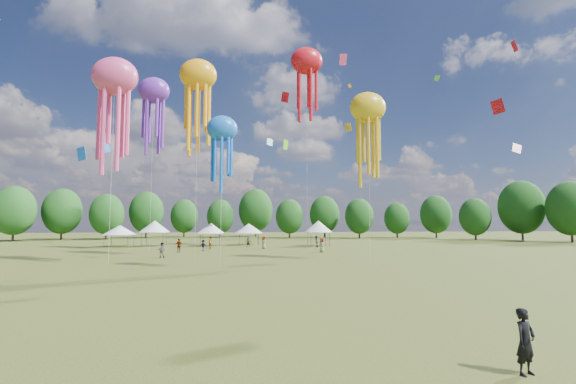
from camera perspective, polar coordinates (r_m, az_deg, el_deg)
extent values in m
plane|color=#384416|center=(11.44, -11.59, -24.67)|extent=(300.00, 300.00, 0.00)
imported|color=black|center=(12.53, 31.53, -18.22)|extent=(0.73, 0.60, 1.70)
imported|color=gray|center=(46.10, -18.08, -8.13)|extent=(0.90, 0.73, 1.73)
imported|color=gray|center=(59.05, -3.58, -7.42)|extent=(0.91, 1.08, 1.89)
imported|color=gray|center=(62.55, 4.15, -7.29)|extent=(1.03, 1.10, 1.81)
imported|color=gray|center=(55.65, -12.37, -7.69)|extent=(1.14, 0.94, 1.54)
imported|color=gray|center=(54.02, -15.76, -7.58)|extent=(1.13, 0.68, 1.80)
imported|color=gray|center=(63.60, -5.87, -7.35)|extent=(1.50, 0.69, 1.56)
imported|color=gray|center=(59.05, -11.39, -7.34)|extent=(0.51, 0.73, 1.89)
imported|color=gray|center=(52.18, 4.99, -7.81)|extent=(1.07, 1.06, 1.87)
cylinder|color=#47474C|center=(69.12, -25.43, -6.59)|extent=(0.08, 0.08, 1.85)
cylinder|color=#47474C|center=(72.58, -24.51, -6.50)|extent=(0.08, 0.08, 1.85)
cylinder|color=#47474C|center=(68.06, -22.50, -6.72)|extent=(0.08, 0.08, 1.85)
cylinder|color=#47474C|center=(71.57, -21.72, -6.62)|extent=(0.08, 0.08, 1.85)
cube|color=white|center=(70.27, -23.52, -5.81)|extent=(4.04, 4.04, 0.10)
cone|color=white|center=(70.25, -23.49, -5.13)|extent=(5.26, 5.26, 1.58)
cylinder|color=#47474C|center=(67.70, -20.76, -6.61)|extent=(0.08, 0.08, 2.26)
cylinder|color=#47474C|center=(70.99, -20.10, -6.52)|extent=(0.08, 0.08, 2.26)
cylinder|color=#47474C|center=(66.97, -17.92, -6.71)|extent=(0.08, 0.08, 2.26)
cylinder|color=#47474C|center=(70.30, -17.40, -6.61)|extent=(0.08, 0.08, 2.26)
cube|color=white|center=(68.93, -19.02, -5.64)|extent=(3.79, 3.79, 0.10)
cone|color=white|center=(68.92, -19.00, -4.79)|extent=(4.93, 4.93, 1.93)
cylinder|color=#47474C|center=(66.15, -12.76, -6.94)|extent=(0.08, 0.08, 2.04)
cylinder|color=#47474C|center=(69.29, -12.49, -6.83)|extent=(0.08, 0.08, 2.04)
cylinder|color=#47474C|center=(65.91, -10.01, -6.99)|extent=(0.08, 0.08, 2.04)
cylinder|color=#47474C|center=(69.06, -9.87, -6.88)|extent=(0.08, 0.08, 2.04)
cube|color=white|center=(67.55, -11.27, -6.01)|extent=(3.56, 3.56, 0.10)
cone|color=white|center=(67.53, -11.26, -5.22)|extent=(4.63, 4.63, 1.75)
cylinder|color=#47474C|center=(67.83, -7.19, -6.98)|extent=(0.08, 0.08, 1.98)
cylinder|color=#47474C|center=(71.19, -7.18, -6.86)|extent=(0.08, 0.08, 1.98)
cylinder|color=#47474C|center=(67.90, -4.34, -7.00)|extent=(0.08, 0.08, 1.98)
cylinder|color=#47474C|center=(71.25, -4.46, -6.88)|extent=(0.08, 0.08, 1.98)
cube|color=white|center=(69.49, -5.79, -6.07)|extent=(3.76, 3.76, 0.10)
cone|color=white|center=(69.47, -5.78, -5.33)|extent=(4.88, 4.88, 1.70)
cylinder|color=#47474C|center=(64.01, 3.38, -7.03)|extent=(0.08, 0.08, 2.25)
cylinder|color=#47474C|center=(67.13, 2.89, -6.92)|extent=(0.08, 0.08, 2.25)
cylinder|color=#47474C|center=(64.65, 6.16, -6.99)|extent=(0.08, 0.08, 2.25)
cylinder|color=#47474C|center=(67.74, 5.55, -6.88)|extent=(0.08, 0.08, 2.25)
cube|color=white|center=(65.82, 4.49, -5.93)|extent=(3.57, 3.57, 0.10)
cone|color=white|center=(65.81, 4.48, -5.05)|extent=(4.64, 4.64, 1.93)
ellipsoid|color=#E54380|center=(43.27, -24.09, 15.26)|extent=(4.40, 3.08, 3.74)
cylinder|color=beige|center=(41.15, -24.50, 3.15)|extent=(0.03, 0.03, 18.31)
ellipsoid|color=#FFA70F|center=(48.66, -13.06, 16.44)|extent=(4.32, 3.03, 3.68)
cylinder|color=beige|center=(45.97, -13.30, 3.96)|extent=(0.03, 0.03, 21.26)
ellipsoid|color=gold|center=(42.69, 11.65, 12.07)|extent=(3.84, 2.69, 3.27)
cylinder|color=beige|center=(41.13, 11.83, 1.27)|extent=(0.03, 0.03, 16.07)
ellipsoid|color=purple|center=(60.97, -19.12, 13.92)|extent=(4.47, 3.13, 3.80)
cylinder|color=beige|center=(58.41, -19.41, 3.16)|extent=(0.03, 0.03, 22.98)
ellipsoid|color=blue|center=(34.30, -9.65, 9.17)|extent=(2.64, 1.85, 2.25)
cylinder|color=beige|center=(33.40, -9.79, -0.91)|extent=(0.03, 0.03, 12.03)
ellipsoid|color=red|center=(65.73, 2.74, 18.69)|extent=(5.15, 3.61, 4.38)
cylinder|color=beige|center=(61.41, 2.80, 5.78)|extent=(0.03, 0.03, 29.84)
cube|color=red|center=(71.58, -0.44, 13.76)|extent=(1.40, 1.30, 2.04)
cube|color=#FFA70F|center=(84.40, 9.06, 15.16)|extent=(0.85, 0.26, 0.97)
cube|color=#65CC21|center=(55.50, -0.35, 6.97)|extent=(0.82, 1.00, 1.44)
cube|color=red|center=(59.49, 30.32, 18.00)|extent=(0.84, 1.11, 1.44)
cube|color=blue|center=(79.14, -25.11, 6.10)|extent=(0.78, 2.28, 2.66)
cube|color=#E54380|center=(71.98, 8.10, 18.72)|extent=(1.46, 1.21, 1.92)
cube|color=red|center=(70.34, 28.46, 10.98)|extent=(1.78, 1.22, 2.48)
cube|color=gold|center=(78.09, 8.83, 9.40)|extent=(1.38, 1.07, 1.60)
cube|color=#65CC21|center=(58.76, 21.03, 15.35)|extent=(0.75, 0.58, 0.89)
cube|color=blue|center=(71.98, -28.09, 4.98)|extent=(1.93, 0.83, 2.48)
cube|color=#18ABCE|center=(61.77, -2.70, 7.32)|extent=(0.98, 0.74, 1.32)
cube|color=#E54380|center=(55.51, 30.59, 5.54)|extent=(1.52, 0.76, 1.52)
cylinder|color=#38281C|center=(101.04, -35.40, -4.97)|extent=(0.44, 0.44, 3.36)
ellipsoid|color=#1B4717|center=(101.04, -35.27, -2.23)|extent=(8.40, 8.40, 10.51)
cylinder|color=#38281C|center=(104.79, -30.35, -5.12)|extent=(0.44, 0.44, 3.41)
ellipsoid|color=#1B4717|center=(104.79, -30.25, -2.44)|extent=(8.53, 8.53, 10.66)
cylinder|color=#38281C|center=(100.77, -25.18, -5.46)|extent=(0.44, 0.44, 3.07)
ellipsoid|color=#1B4717|center=(100.76, -25.09, -2.96)|extent=(7.66, 7.66, 9.58)
cylinder|color=#38281C|center=(106.86, -20.14, -5.43)|extent=(0.44, 0.44, 3.43)
ellipsoid|color=#1B4717|center=(106.87, -20.07, -2.79)|extent=(8.58, 8.58, 10.73)
cylinder|color=#38281C|center=(110.79, -15.05, -5.64)|extent=(0.44, 0.44, 2.95)
ellipsoid|color=#1B4717|center=(110.77, -15.00, -3.45)|extent=(7.37, 7.37, 9.21)
cylinder|color=#38281C|center=(105.93, -9.92, -5.80)|extent=(0.44, 0.44, 2.89)
ellipsoid|color=#1B4717|center=(105.92, -9.89, -3.55)|extent=(7.23, 7.23, 9.04)
cylinder|color=#38281C|center=(110.29, -4.78, -5.55)|extent=(0.44, 0.44, 3.84)
ellipsoid|color=#1B4717|center=(110.32, -4.77, -2.68)|extent=(9.60, 9.60, 11.99)
cylinder|color=#38281C|center=(99.94, 0.22, -5.96)|extent=(0.44, 0.44, 2.84)
ellipsoid|color=#1B4717|center=(99.92, 0.22, -3.62)|extent=(7.11, 7.11, 8.89)
cylinder|color=#38281C|center=(104.14, 5.40, -5.79)|extent=(0.44, 0.44, 3.16)
ellipsoid|color=#1B4717|center=(104.14, 5.38, -3.29)|extent=(7.91, 7.91, 9.88)
cylinder|color=#38281C|center=(100.56, 10.45, -5.87)|extent=(0.44, 0.44, 2.88)
ellipsoid|color=#1B4717|center=(100.55, 10.42, -3.50)|extent=(7.21, 7.21, 9.01)
cylinder|color=#38281C|center=(106.10, 15.75, -5.77)|extent=(0.44, 0.44, 2.63)
ellipsoid|color=#1B4717|center=(106.07, 15.71, -3.72)|extent=(6.57, 6.57, 8.22)
cylinder|color=#38281C|center=(106.74, 20.96, -5.50)|extent=(0.44, 0.44, 3.13)
ellipsoid|color=#1B4717|center=(106.73, 20.89, -3.08)|extent=(7.81, 7.81, 9.77)
cylinder|color=#38281C|center=(98.01, 25.86, -5.58)|extent=(0.44, 0.44, 2.72)
ellipsoid|color=#1B4717|center=(97.99, 25.78, -3.29)|extent=(6.80, 6.80, 8.50)
cylinder|color=#38281C|center=(101.03, 31.21, -5.02)|extent=(0.44, 0.44, 3.81)
ellipsoid|color=#1B4717|center=(101.07, 31.08, -1.92)|extent=(9.52, 9.52, 11.90)
cylinder|color=#38281C|center=(96.44, 36.26, -4.95)|extent=(0.44, 0.44, 3.51)
ellipsoid|color=#1B4717|center=(96.45, 36.12, -1.95)|extent=(8.78, 8.78, 10.97)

